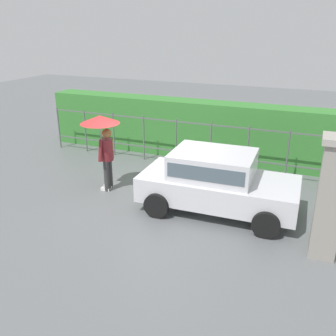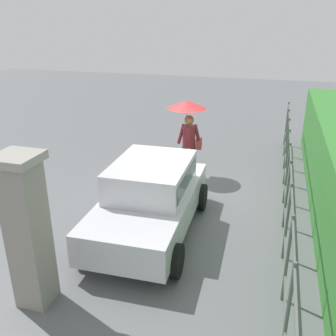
% 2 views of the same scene
% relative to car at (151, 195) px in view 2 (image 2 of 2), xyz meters
% --- Properties ---
extents(ground_plane, '(40.00, 40.00, 0.00)m').
position_rel_car_xyz_m(ground_plane, '(-1.67, 0.01, -0.80)').
color(ground_plane, slate).
extents(car, '(3.78, 1.94, 1.48)m').
position_rel_car_xyz_m(car, '(0.00, 0.00, 0.00)').
color(car, silver).
rests_on(car, ground).
extents(pedestrian, '(1.02, 1.02, 2.09)m').
position_rel_car_xyz_m(pedestrian, '(-3.08, 0.02, 0.77)').
color(pedestrian, '#333333').
rests_on(pedestrian, ground).
extents(gate_pillar, '(0.60, 0.60, 2.42)m').
position_rel_car_xyz_m(gate_pillar, '(2.46, -1.03, 0.44)').
color(gate_pillar, gray).
rests_on(gate_pillar, ground).
extents(fence_section, '(11.48, 0.05, 1.50)m').
position_rel_car_xyz_m(fence_section, '(-0.90, 2.62, 0.02)').
color(fence_section, '#59605B').
rests_on(fence_section, ground).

